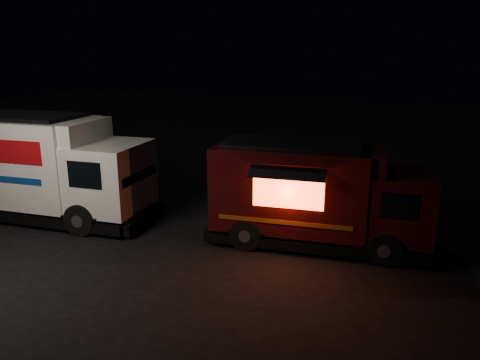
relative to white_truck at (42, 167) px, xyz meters
name	(u,v)px	position (x,y,z in m)	size (l,w,h in m)	color
ground	(170,253)	(5.23, -0.71, -1.65)	(80.00, 80.00, 0.00)	black
white_truck	(42,167)	(0.00, 0.00, 0.00)	(7.27, 2.48, 3.30)	white
red_truck	(320,195)	(8.60, 1.63, -0.23)	(6.08, 2.24, 2.83)	black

